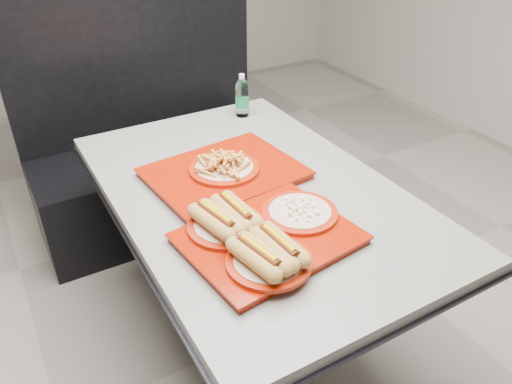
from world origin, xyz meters
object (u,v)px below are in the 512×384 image
diner_table (253,227)px  tray_near (263,234)px  water_bottle (242,98)px  booth_bench (154,150)px  tray_far (224,170)px

diner_table → tray_near: size_ratio=2.71×
diner_table → tray_near: 0.37m
water_bottle → tray_near: bearing=-115.0°
booth_bench → tray_far: 1.05m
tray_far → water_bottle: water_bottle is taller
booth_bench → tray_far: (-0.05, -0.98, 0.38)m
booth_bench → water_bottle: booth_bench is taller
tray_far → water_bottle: 0.55m
water_bottle → booth_bench: bearing=116.9°
booth_bench → water_bottle: size_ratio=7.03×
diner_table → water_bottle: bearing=64.7°
booth_bench → water_bottle: (0.27, -0.53, 0.43)m
booth_bench → tray_far: booth_bench is taller
diner_table → booth_bench: 1.11m
tray_near → tray_far: size_ratio=0.95×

